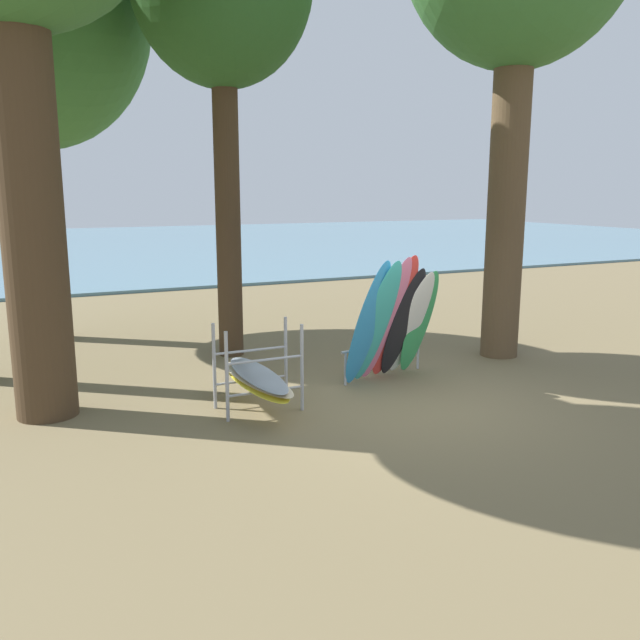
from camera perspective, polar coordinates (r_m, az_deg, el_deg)
The scene contains 5 objects.
ground_plane at distance 9.84m, azimuth 7.46°, elevation -7.21°, with size 80.00×80.00×0.00m, color brown.
lake_water at distance 38.81m, azimuth -17.71°, elevation 6.15°, with size 80.00×36.00×0.10m, color slate.
tree_far_left_back at distance 15.16m, azimuth -23.80°, elevation 23.20°, with size 4.60×4.60×9.17m.
leaning_board_pile at distance 10.69m, azimuth 6.36°, elevation -0.21°, with size 1.89×1.27×2.13m.
board_storage_rack at distance 9.44m, azimuth -5.48°, elevation -4.98°, with size 1.15×2.13×1.25m.
Camera 1 is at (-5.09, -7.84, 3.09)m, focal length 37.01 mm.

